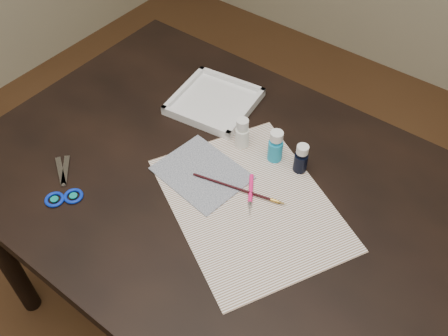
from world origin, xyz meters
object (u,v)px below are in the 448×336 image
Objects in this scene: paint_bottle_white at (242,133)px; paint_bottle_cyan at (276,146)px; paper at (250,203)px; palette_tray at (214,101)px; scissors at (60,181)px; paint_bottle_navy at (301,158)px; canvas at (202,173)px.

paint_bottle_cyan is at bearing 6.86° from paint_bottle_white.
paint_bottle_cyan is (-0.04, 0.16, 0.05)m from paper.
scissors is at bearing -104.75° from palette_tray.
scissors is (-0.45, -0.40, -0.04)m from paint_bottle_navy.
canvas is 0.27m from palette_tray.
paint_bottle_white is at bearing -28.10° from palette_tray.
paint_bottle_white is 0.96× the size of paint_bottle_cyan.
canvas is 0.15m from paint_bottle_white.
canvas is 0.25m from paint_bottle_navy.
paper is at bearing -38.62° from palette_tray.
paint_bottle_cyan is 1.10× the size of paint_bottle_navy.
palette_tray is (-0.16, 0.09, -0.03)m from paint_bottle_white.
palette_tray is at bearing -72.89° from scissors.
canvas is 1.17× the size of scissors.
paint_bottle_cyan is at bearing -16.06° from palette_tray.
canvas is at bearing -97.80° from paint_bottle_white.
palette_tray is at bearing 168.36° from paint_bottle_navy.
scissors is (-0.26, -0.24, 0.00)m from canvas.
canvas is 2.56× the size of paint_bottle_navy.
paint_bottle_white reaches higher than palette_tray.
paper is 0.20m from paint_bottle_white.
paper is 5.54× the size of paint_bottle_navy.
paint_bottle_cyan is 0.27m from palette_tray.
paper is at bearing -1.12° from canvas.
scissors is at bearing -138.63° from paint_bottle_navy.
canvas is at bearing -126.66° from paint_bottle_cyan.
palette_tray reaches higher than scissors.
palette_tray is at bearing 151.90° from paint_bottle_white.
paint_bottle_cyan is (0.10, 0.01, 0.00)m from paint_bottle_white.
paint_bottle_white is (-0.13, 0.15, 0.04)m from paper.
canvas is at bearing -139.27° from paint_bottle_navy.
paint_bottle_navy reaches higher than canvas.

